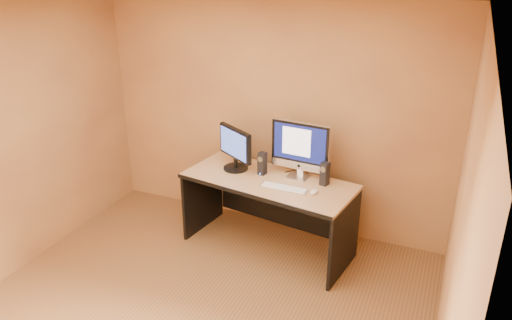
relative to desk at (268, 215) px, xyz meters
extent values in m
plane|color=white|center=(-0.20, -1.40, 2.19)|extent=(4.00, 4.00, 0.00)
cube|color=silver|center=(0.22, -0.14, 0.42)|extent=(0.48, 0.14, 0.02)
ellipsoid|color=silver|center=(0.52, -0.11, 0.43)|extent=(0.08, 0.12, 0.04)
cylinder|color=black|center=(0.32, 0.30, 0.41)|extent=(0.10, 0.23, 0.01)
cylinder|color=black|center=(0.16, 0.31, 0.41)|extent=(0.13, 0.16, 0.01)
camera|label=1|loc=(1.69, -4.33, 2.61)|focal=35.00mm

